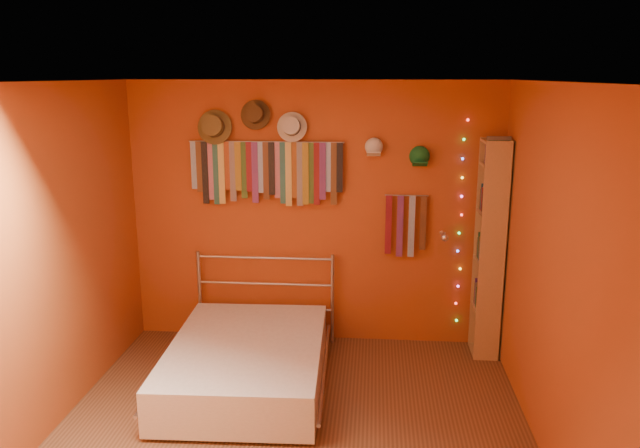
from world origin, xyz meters
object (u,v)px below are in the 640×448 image
(bookshelf, at_px, (494,248))
(bed, at_px, (247,362))
(tie_rack, at_px, (267,170))
(reading_lamp, at_px, (444,237))

(bookshelf, bearing_deg, bed, -159.12)
(bed, bearing_deg, tie_rack, 86.25)
(reading_lamp, relative_size, bookshelf, 0.15)
(tie_rack, relative_size, bookshelf, 0.72)
(tie_rack, height_order, bed, tie_rack)
(tie_rack, xyz_separation_m, bookshelf, (2.09, -0.15, -0.66))
(bookshelf, distance_m, bed, 2.41)
(tie_rack, relative_size, reading_lamp, 4.74)
(reading_lamp, xyz_separation_m, bed, (-1.67, -0.79, -0.91))
(tie_rack, xyz_separation_m, reading_lamp, (1.64, -0.17, -0.56))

